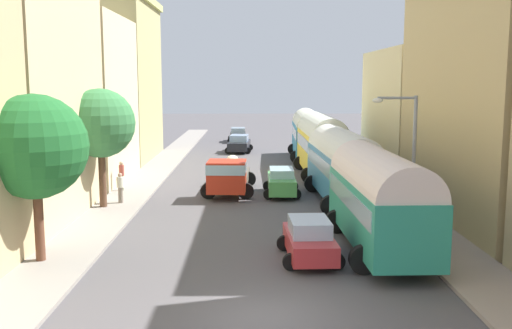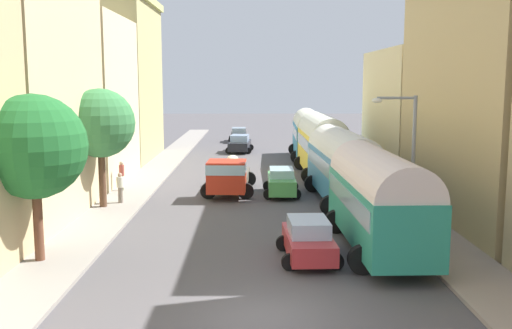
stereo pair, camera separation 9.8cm
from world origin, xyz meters
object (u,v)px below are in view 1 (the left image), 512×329
pedestrian_0 (120,187)px  pedestrian_1 (122,174)px  parked_bus_2 (321,142)px  car_3 (281,182)px  parked_bus_1 (342,163)px  parked_bus_3 (308,132)px  cargo_truck_0 (229,175)px  streetlamp_near (407,152)px  car_0 (239,144)px  parked_bus_0 (379,197)px  car_1 (238,135)px  car_2 (309,239)px

pedestrian_0 → pedestrian_1: bearing=101.3°
parked_bus_2 → car_3: size_ratio=2.24×
pedestrian_0 → parked_bus_1: bearing=2.7°
parked_bus_3 → cargo_truck_0: parked_bus_3 is taller
streetlamp_near → parked_bus_2: bearing=95.8°
parked_bus_2 → parked_bus_3: parked_bus_2 is taller
cargo_truck_0 → pedestrian_0: 6.37m
car_0 → pedestrian_1: (-6.58, -19.74, 0.29)m
pedestrian_0 → car_0: bearing=75.8°
car_0 → pedestrian_0: 24.00m
car_0 → pedestrian_0: bearing=-104.2°
parked_bus_2 → cargo_truck_0: 9.13m
cargo_truck_0 → pedestrian_1: size_ratio=3.68×
parked_bus_3 → pedestrian_1: 19.61m
pedestrian_1 → car_0: bearing=71.6°
parked_bus_1 → pedestrian_0: bearing=-177.3°
streetlamp_near → pedestrian_0: bearing=155.0°
parked_bus_1 → car_3: 4.04m
parked_bus_0 → cargo_truck_0: parked_bus_0 is taller
parked_bus_0 → streetlamp_near: bearing=53.3°
car_0 → pedestrian_1: bearing=-108.4°
parked_bus_3 → cargo_truck_0: (-6.17, -15.62, -1.14)m
parked_bus_1 → cargo_truck_0: 6.70m
streetlamp_near → pedestrian_1: bearing=145.3°
cargo_truck_0 → car_1: bearing=90.1°
car_2 → pedestrian_1: 16.33m
parked_bus_0 → parked_bus_1: parked_bus_1 is taller
parked_bus_1 → car_0: bearing=104.7°
parked_bus_1 → parked_bus_2: size_ratio=1.08×
parked_bus_3 → pedestrian_0: (-11.82, -18.56, -1.31)m
streetlamp_near → cargo_truck_0: bearing=130.2°
pedestrian_0 → car_3: bearing=17.2°
parked_bus_1 → parked_bus_2: parked_bus_2 is taller
car_2 → parked_bus_3: bearing=84.3°
parked_bus_2 → car_0: size_ratio=2.08×
pedestrian_1 → streetlamp_near: streetlamp_near is taller
pedestrian_1 → car_1: bearing=77.8°
streetlamp_near → car_3: bearing=118.0°
pedestrian_1 → parked_bus_0: bearing=-43.7°
car_1 → streetlamp_near: (7.85, -38.89, 2.83)m
car_2 → streetlamp_near: size_ratio=0.65×
parked_bus_0 → car_2: parked_bus_0 is taller
parked_bus_1 → car_0: parked_bus_1 is taller
pedestrian_1 → cargo_truck_0: bearing=-5.2°
parked_bus_0 → cargo_truck_0: (-6.17, 11.38, -0.99)m
parked_bus_0 → car_2: size_ratio=2.28×
car_0 → streetlamp_near: bearing=-75.6°
cargo_truck_0 → streetlamp_near: 12.31m
car_0 → car_3: bearing=-82.2°
car_0 → car_3: (2.80, -20.59, -0.01)m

